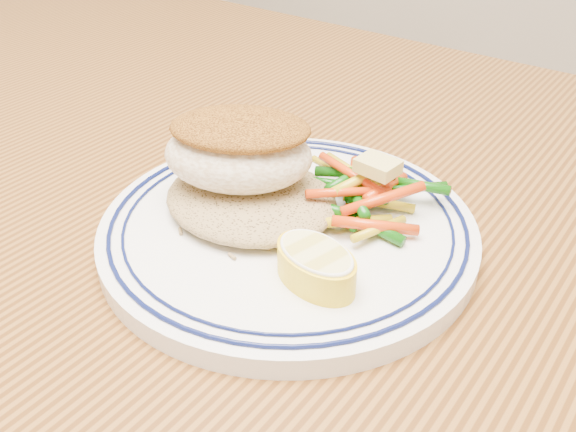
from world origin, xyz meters
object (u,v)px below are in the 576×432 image
Objects in this scene: dining_table at (303,347)px; vegetable_pile at (365,193)px; plate at (288,229)px; rice_pilaf at (251,195)px; lemon_wedge at (316,264)px; fish_fillet at (239,148)px.

dining_table is 14.21× the size of vegetable_pile.
rice_pilaf is (-0.03, -0.00, 0.02)m from plate.
plate is at bearing 4.45° from rice_pilaf.
dining_table is at bearing 2.86° from rice_pilaf.
vegetable_pile is at bearing 36.40° from rice_pilaf.
rice_pilaf reaches higher than dining_table.
vegetable_pile is at bearing 53.05° from plate.
plate is at bearing 140.80° from lemon_wedge.
lemon_wedge is at bearing -39.20° from plate.
rice_pilaf is at bearing 154.27° from lemon_wedge.
plate is at bearing 179.45° from dining_table.
dining_table is 0.17m from fish_fillet.
dining_table is at bearing -0.55° from plate.
dining_table is 0.13m from rice_pilaf.
rice_pilaf reaches higher than plate.
dining_table is 11.80× the size of fish_fillet.
lemon_wedge is at bearing -78.82° from vegetable_pile.
lemon_wedge is at bearing -48.36° from dining_table.
fish_fillet is at bearing 179.76° from dining_table.
vegetable_pile is (0.07, 0.05, 0.00)m from rice_pilaf.
rice_pilaf is at bearing -12.15° from fish_fillet.
lemon_wedge is (0.09, -0.04, -0.03)m from fish_fillet.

